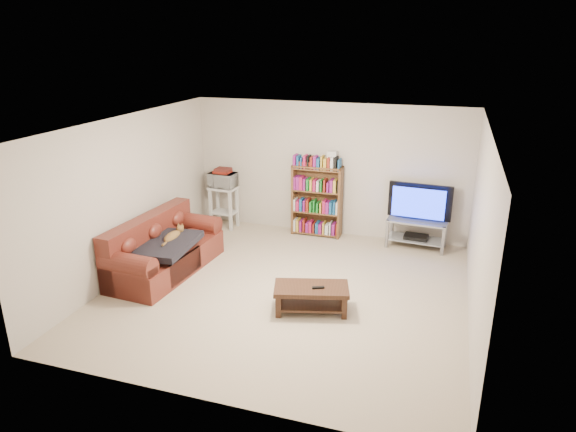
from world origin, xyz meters
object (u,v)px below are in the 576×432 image
at_px(coffee_table, 311,294).
at_px(bookshelf, 317,200).
at_px(sofa, 162,252).
at_px(tv_stand, 417,229).

height_order(coffee_table, bookshelf, bookshelf).
bearing_deg(sofa, tv_stand, 34.65).
bearing_deg(sofa, coffee_table, -7.00).
xyz_separation_m(coffee_table, tv_stand, (1.15, 2.67, 0.09)).
bearing_deg(tv_stand, sofa, -145.08).
bearing_deg(tv_stand, bookshelf, -177.67).
bearing_deg(coffee_table, tv_stand, 51.36).
height_order(tv_stand, bookshelf, bookshelf).
bearing_deg(coffee_table, bookshelf, 87.97).
bearing_deg(bookshelf, sofa, -129.96).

